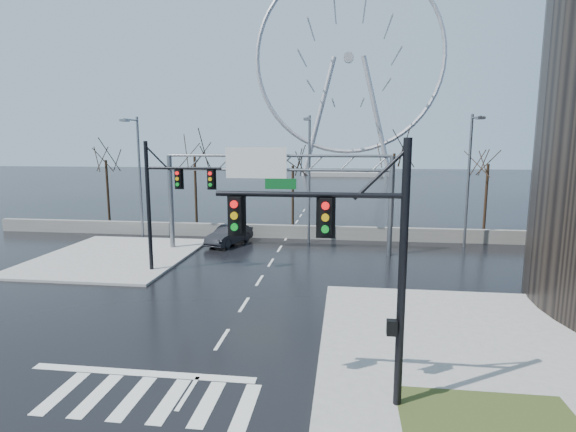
% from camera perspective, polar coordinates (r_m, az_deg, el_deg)
% --- Properties ---
extents(ground, '(260.00, 260.00, 0.00)m').
position_cam_1_polar(ground, '(19.05, -8.37, -15.23)').
color(ground, black).
rests_on(ground, ground).
extents(sidewalk_right_ext, '(12.00, 10.00, 0.15)m').
position_cam_1_polar(sidewalk_right_ext, '(20.87, 21.67, -13.34)').
color(sidewalk_right_ext, gray).
rests_on(sidewalk_right_ext, ground).
extents(sidewalk_far, '(10.00, 12.00, 0.15)m').
position_cam_1_polar(sidewalk_far, '(33.66, -21.07, -4.80)').
color(sidewalk_far, gray).
rests_on(sidewalk_far, ground).
extents(grass_strip, '(5.00, 4.00, 0.02)m').
position_cam_1_polar(grass_strip, '(14.58, 24.84, -23.53)').
color(grass_strip, '#33441C').
rests_on(grass_strip, sidewalk_near).
extents(barrier_wall, '(52.00, 0.50, 1.10)m').
position_cam_1_polar(barrier_wall, '(37.70, -0.20, -1.99)').
color(barrier_wall, slate).
rests_on(barrier_wall, ground).
extents(signal_mast_near, '(5.52, 0.41, 8.00)m').
position_cam_1_polar(signal_mast_near, '(12.98, 8.48, -4.12)').
color(signal_mast_near, black).
rests_on(signal_mast_near, ground).
extents(signal_mast_far, '(4.72, 0.41, 8.00)m').
position_cam_1_polar(signal_mast_far, '(27.94, -15.28, 2.67)').
color(signal_mast_far, black).
rests_on(signal_mast_far, ground).
extents(sign_gantry, '(16.36, 0.40, 7.60)m').
position_cam_1_polar(sign_gantry, '(32.17, -2.04, 4.42)').
color(sign_gantry, slate).
rests_on(sign_gantry, ground).
extents(streetlight_left, '(0.50, 2.55, 10.00)m').
position_cam_1_polar(streetlight_left, '(38.74, -18.55, 5.80)').
color(streetlight_left, slate).
rests_on(streetlight_left, ground).
extents(streetlight_mid, '(0.50, 2.55, 10.00)m').
position_cam_1_polar(streetlight_mid, '(35.01, 2.67, 5.96)').
color(streetlight_mid, slate).
rests_on(streetlight_mid, ground).
extents(streetlight_right, '(0.50, 2.55, 10.00)m').
position_cam_1_polar(streetlight_right, '(36.07, 22.12, 5.39)').
color(streetlight_right, slate).
rests_on(streetlight_right, ground).
extents(tree_far_left, '(3.50, 3.50, 7.00)m').
position_cam_1_polar(tree_far_left, '(46.70, -22.09, 5.71)').
color(tree_far_left, black).
rests_on(tree_far_left, ground).
extents(tree_left, '(3.75, 3.75, 7.50)m').
position_cam_1_polar(tree_left, '(42.53, -11.75, 6.46)').
color(tree_left, black).
rests_on(tree_left, ground).
extents(tree_center, '(3.25, 3.25, 6.50)m').
position_cam_1_polar(tree_center, '(41.54, 0.62, 5.48)').
color(tree_center, black).
rests_on(tree_center, ground).
extents(tree_right, '(3.90, 3.90, 7.80)m').
position_cam_1_polar(tree_right, '(40.42, 13.31, 6.62)').
color(tree_right, black).
rests_on(tree_right, ground).
extents(tree_far_right, '(3.40, 3.40, 6.80)m').
position_cam_1_polar(tree_far_right, '(42.52, 24.02, 5.10)').
color(tree_far_right, black).
rests_on(tree_far_right, ground).
extents(ferris_wheel, '(45.00, 6.00, 50.91)m').
position_cam_1_polar(ferris_wheel, '(113.16, 7.70, 18.38)').
color(ferris_wheel, gray).
rests_on(ferris_wheel, ground).
extents(car, '(3.04, 4.92, 1.53)m').
position_cam_1_polar(car, '(35.56, -7.47, -2.39)').
color(car, black).
rests_on(car, ground).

